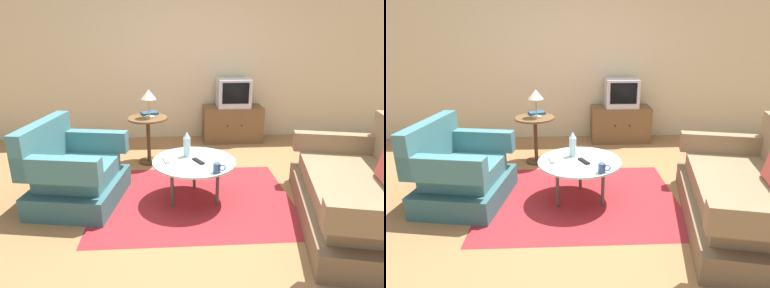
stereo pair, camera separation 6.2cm
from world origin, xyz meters
TOP-DOWN VIEW (x-y plane):
  - ground_plane at (0.00, 0.00)m, footprint 16.00×16.00m
  - back_wall at (0.00, 2.46)m, footprint 9.00×0.12m
  - area_rug at (-0.08, 0.14)m, footprint 2.10×1.68m
  - armchair at (-1.34, 0.20)m, footprint 0.97×1.10m
  - couch at (1.47, -0.44)m, footprint 1.37×1.99m
  - coffee_table at (-0.08, 0.14)m, footprint 0.87×0.87m
  - side_table at (-0.62, 1.26)m, footprint 0.53×0.53m
  - tv_stand at (0.69, 2.14)m, footprint 0.94×0.45m
  - television at (0.69, 2.15)m, footprint 0.51×0.42m
  - table_lamp at (-0.59, 1.24)m, footprint 0.20×0.20m
  - vase at (-0.14, 0.28)m, footprint 0.08×0.08m
  - mug at (0.12, -0.18)m, footprint 0.12×0.07m
  - tv_remote_dark at (-0.04, 0.10)m, footprint 0.12×0.18m
  - tv_remote_silver at (-0.37, 0.16)m, footprint 0.07×0.18m
  - book at (-0.60, 1.43)m, footprint 0.25×0.22m

SIDE VIEW (x-z plane):
  - ground_plane at x=0.00m, z-range 0.00..0.00m
  - area_rug at x=-0.08m, z-range 0.00..0.00m
  - tv_stand at x=0.69m, z-range 0.00..0.57m
  - couch at x=1.47m, z-range -0.16..0.74m
  - armchair at x=-1.34m, z-range -0.13..0.74m
  - coffee_table at x=-0.08m, z-range 0.19..0.64m
  - side_table at x=-0.62m, z-range 0.14..0.78m
  - tv_remote_dark at x=-0.04m, z-range 0.45..0.47m
  - tv_remote_silver at x=-0.37m, z-range 0.45..0.47m
  - mug at x=0.12m, z-range 0.45..0.55m
  - vase at x=-0.14m, z-range 0.45..0.72m
  - book at x=-0.60m, z-range 0.64..0.67m
  - television at x=0.69m, z-range 0.57..1.01m
  - table_lamp at x=-0.59m, z-range 0.74..1.12m
  - back_wall at x=0.00m, z-range 0.00..2.70m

